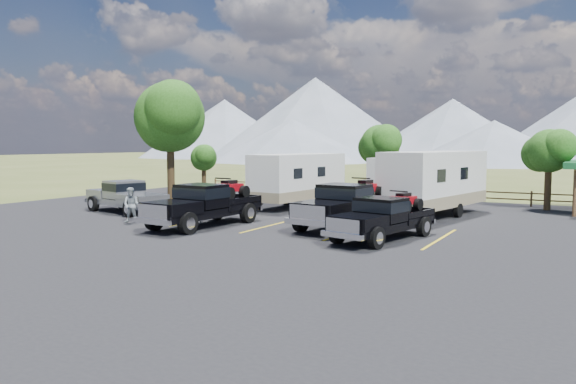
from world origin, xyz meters
The scene contains 18 objects.
ground centered at (0.00, 0.00, 0.00)m, with size 320.00×320.00×0.00m, color #455022.
asphalt_lot centered at (0.00, 3.00, 0.02)m, with size 44.00×34.00×0.04m, color black.
stall_lines centered at (0.00, 4.00, 0.04)m, with size 12.12×5.50×0.01m.
tree_big_nw centered at (-12.55, 9.03, 5.60)m, with size 5.54×5.18×7.84m.
tree_ne_a centered at (8.97, 17.01, 3.48)m, with size 3.11×2.92×4.76m.
tree_north centered at (-2.03, 19.02, 3.83)m, with size 3.46×3.24×5.25m.
tree_nw_small centered at (-16.02, 17.01, 2.78)m, with size 2.59×2.43×3.85m.
rail_fence centered at (2.00, 18.50, 0.61)m, with size 36.12×0.12×1.00m.
mountain_range centered at (-7.63, 105.98, 7.87)m, with size 209.00×71.00×20.00m.
rig_left centered at (-4.61, 2.24, 1.11)m, with size 2.72×6.78×2.22m.
rig_center centered at (1.40, 5.11, 1.13)m, with size 2.94×6.95×2.26m.
rig_right centered at (4.02, 2.76, 0.97)m, with size 2.99×6.03×1.93m.
trailer_left centered at (-4.59, 11.59, 1.73)m, with size 3.10×9.35×3.23m.
trailer_center centered at (1.34, 14.95, 1.64)m, with size 3.02×8.82×3.05m.
trailer_right centered at (3.92, 11.07, 1.85)m, with size 4.05×9.99×3.46m.
pickup_silver centered at (-11.66, 4.17, 0.98)m, with size 6.31×3.34×1.81m.
person_a centered at (-5.57, 2.96, 0.95)m, with size 0.66×0.43×1.82m, color silver.
person_b centered at (-8.38, 1.31, 0.91)m, with size 0.85×0.66×1.75m, color gray.
Camera 1 is at (11.53, -18.83, 3.95)m, focal length 35.00 mm.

